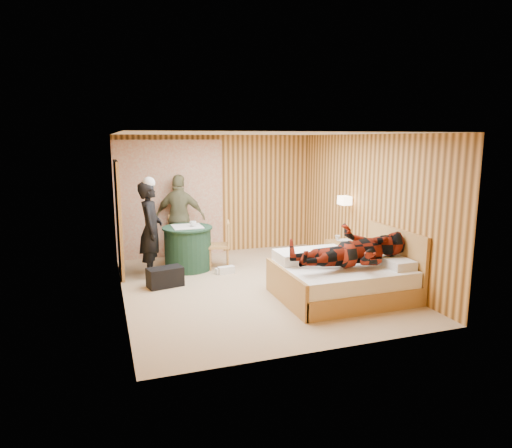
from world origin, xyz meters
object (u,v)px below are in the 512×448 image
object	(u,v)px
chair_near	(223,241)
woman_standing	(151,230)
nightstand	(340,255)
duffel_bag	(165,277)
wall_lamp	(345,200)
man_on_bed	(353,241)
round_table	(188,248)
bed	(342,278)
chair_far	(180,234)
man_at_table	(180,217)

from	to	relation	value
chair_near	woman_standing	bearing A→B (deg)	-71.19
nightstand	duffel_bag	xyz separation A→B (m)	(-3.28, -0.01, -0.11)
wall_lamp	man_on_bed	world-z (taller)	man_on_bed
nightstand	woman_standing	size ratio (longest dim) A/B	0.32
wall_lamp	woman_standing	distance (m)	3.55
duffel_bag	woman_standing	bearing A→B (deg)	89.72
round_table	man_on_bed	distance (m)	3.26
duffel_bag	woman_standing	world-z (taller)	woman_standing
bed	chair_far	xyz separation A→B (m)	(-1.99, 3.02, 0.24)
round_table	chair_far	world-z (taller)	chair_far
chair_far	round_table	bearing A→B (deg)	-97.38
nightstand	round_table	distance (m)	2.87
man_on_bed	man_at_table	bearing A→B (deg)	121.24
man_on_bed	woman_standing	bearing A→B (deg)	139.82
round_table	nightstand	bearing A→B (deg)	-17.96
bed	wall_lamp	bearing A→B (deg)	60.32
wall_lamp	bed	bearing A→B (deg)	-119.68
duffel_bag	bed	bearing A→B (deg)	-41.09
woman_standing	man_on_bed	xyz separation A→B (m)	(2.69, -2.27, 0.10)
bed	woman_standing	distance (m)	3.41
woman_standing	duffel_bag	bearing A→B (deg)	-157.10
chair_near	man_on_bed	distance (m)	2.78
wall_lamp	man_at_table	bearing A→B (deg)	148.84
bed	nightstand	bearing A→B (deg)	61.93
bed	man_on_bed	world-z (taller)	man_on_bed
duffel_bag	chair_far	bearing A→B (deg)	59.40
bed	man_on_bed	distance (m)	0.69
woman_standing	man_on_bed	world-z (taller)	man_on_bed
chair_far	nightstand	bearing A→B (deg)	-38.79
nightstand	duffel_bag	bearing A→B (deg)	-179.82
round_table	man_at_table	size ratio (longest dim) A/B	0.54
bed	chair_far	size ratio (longest dim) A/B	2.10
chair_near	man_at_table	world-z (taller)	man_at_table
round_table	man_at_table	world-z (taller)	man_at_table
chair_near	woman_standing	world-z (taller)	woman_standing
chair_far	man_on_bed	distance (m)	3.84
duffel_bag	man_at_table	distance (m)	1.90
wall_lamp	chair_far	distance (m)	3.32
wall_lamp	bed	xyz separation A→B (m)	(-0.79, -1.39, -1.00)
round_table	duffel_bag	xyz separation A→B (m)	(-0.55, -0.90, -0.25)
bed	chair_near	size ratio (longest dim) A/B	2.18
nightstand	round_table	world-z (taller)	round_table
chair_far	chair_near	bearing A→B (deg)	-61.05
round_table	woman_standing	xyz separation A→B (m)	(-0.69, -0.25, 0.43)
wall_lamp	bed	distance (m)	1.89
man_on_bed	bed	bearing A→B (deg)	95.49
bed	man_on_bed	size ratio (longest dim) A/B	1.10
chair_near	duffel_bag	xyz separation A→B (m)	(-1.20, -0.76, -0.36)
wall_lamp	chair_far	bearing A→B (deg)	149.69
nightstand	woman_standing	xyz separation A→B (m)	(-3.42, 0.63, 0.58)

